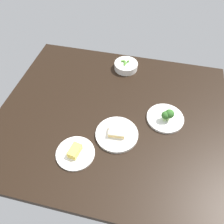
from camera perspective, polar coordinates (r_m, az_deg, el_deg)
dining_table at (r=134.34cm, az=-0.00°, el=-1.09°), size 131.86×113.68×4.00cm
bowl_peas at (r=160.20cm, az=3.61°, el=11.46°), size 16.05×16.05×6.03cm
plate_broccoli at (r=132.24cm, az=13.26°, el=-1.29°), size 20.92×20.92×8.93cm
plate_sandwich at (r=123.14cm, az=1.21°, el=-5.42°), size 22.93×22.93×4.76cm
plate_cheese at (r=118.72cm, az=-9.14°, el=-9.96°), size 19.76×19.76×4.86cm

